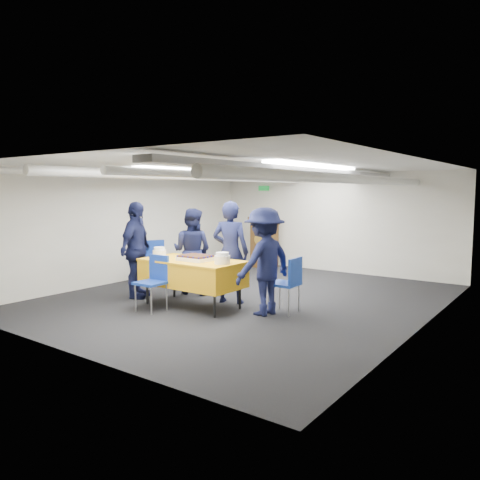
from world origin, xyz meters
name	(u,v)px	position (x,y,z in m)	size (l,w,h in m)	color
ground	(246,298)	(0.00, 0.00, 0.00)	(7.00, 7.00, 0.00)	black
room_shell	(264,195)	(0.09, 0.41, 1.81)	(6.00, 7.00, 2.30)	silver
serving_table	(192,273)	(-0.37, -0.99, 0.56)	(1.69, 0.88, 0.77)	black
sheet_cake	(196,258)	(-0.27, -1.01, 0.81)	(0.52, 0.41, 0.09)	white
plate_stack_left	(159,252)	(-1.07, -1.04, 0.85)	(0.22, 0.22, 0.16)	white
plate_stack_right	(222,259)	(0.29, -1.04, 0.85)	(0.24, 0.24, 0.18)	white
podium	(264,242)	(-1.60, 3.05, 0.61)	(0.62, 0.53, 1.25)	brown
chair_near	(155,277)	(-0.70, -1.52, 0.53)	(0.43, 0.43, 0.87)	gray
chair_right	(289,279)	(1.12, -0.44, 0.53)	(0.44, 0.44, 0.87)	gray
chair_left	(156,257)	(-2.32, 0.07, 0.53)	(0.58, 0.58, 0.87)	gray
sailor_a	(230,252)	(-0.03, -0.41, 0.86)	(0.63, 0.41, 1.72)	black
sailor_b	(192,251)	(-1.04, -0.25, 0.78)	(0.76, 0.59, 1.57)	black
sailor_c	(136,250)	(-1.61, -1.08, 0.85)	(1.00, 0.41, 1.70)	black
sailor_d	(264,261)	(0.84, -0.71, 0.82)	(1.06, 0.61, 1.64)	black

